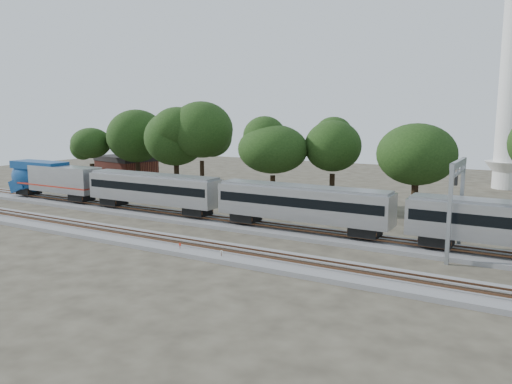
{
  "coord_description": "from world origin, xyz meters",
  "views": [
    {
      "loc": [
        31.28,
        -38.94,
        12.15
      ],
      "look_at": [
        5.7,
        5.0,
        4.16
      ],
      "focal_mm": 35.0,
      "sensor_mm": 36.0,
      "label": 1
    }
  ],
  "objects": [
    {
      "name": "tree_1",
      "position": [
        -26.99,
        22.2,
        8.54
      ],
      "size": [
        8.69,
        8.69,
        12.26
      ],
      "color": "black",
      "rests_on": "ground"
    },
    {
      "name": "switch_lever",
      "position": [
        8.21,
        -5.33,
        0.15
      ],
      "size": [
        0.56,
        0.41,
        0.3
      ],
      "primitive_type": "cube",
      "rotation": [
        0.0,
        0.0,
        0.24
      ],
      "color": "#512D19",
      "rests_on": "ground"
    },
    {
      "name": "switch_stand_red",
      "position": [
        3.98,
        -5.41,
        0.57
      ],
      "size": [
        0.28,
        0.09,
        0.89
      ],
      "rotation": [
        0.0,
        0.0,
        -0.23
      ],
      "color": "#512D19",
      "rests_on": "ground"
    },
    {
      "name": "tree_5",
      "position": [
        7.1,
        22.61,
        7.96
      ],
      "size": [
        8.11,
        8.11,
        11.43
      ],
      "color": "black",
      "rests_on": "ground"
    },
    {
      "name": "switch_stand_white",
      "position": [
        8.51,
        -5.57,
        0.58
      ],
      "size": [
        0.29,
        0.07,
        0.91
      ],
      "rotation": [
        0.0,
        0.0,
        0.14
      ],
      "color": "#512D19",
      "rests_on": "ground"
    },
    {
      "name": "tree_0",
      "position": [
        -33.62,
        18.46,
        7.36
      ],
      "size": [
        7.5,
        7.5,
        10.58
      ],
      "color": "black",
      "rests_on": "ground"
    },
    {
      "name": "signal_gantry",
      "position": [
        24.94,
        6.0,
        6.02
      ],
      "size": [
        0.57,
        6.8,
        8.27
      ],
      "color": "gray",
      "rests_on": "ground"
    },
    {
      "name": "ground",
      "position": [
        0.0,
        0.0,
        0.0
      ],
      "size": [
        160.0,
        160.0,
        0.0
      ],
      "primitive_type": "plane",
      "color": "#383328",
      "rests_on": "ground"
    },
    {
      "name": "tree_2",
      "position": [
        -17.0,
        19.99,
        8.56
      ],
      "size": [
        8.72,
        8.72,
        12.29
      ],
      "color": "black",
      "rests_on": "ground"
    },
    {
      "name": "tree_3",
      "position": [
        -12.46,
        20.33,
        9.84
      ],
      "size": [
        10.01,
        10.01,
        14.12
      ],
      "color": "black",
      "rests_on": "ground"
    },
    {
      "name": "tree_6",
      "position": [
        18.43,
        19.83,
        7.52
      ],
      "size": [
        7.67,
        7.67,
        10.81
      ],
      "color": "black",
      "rests_on": "ground"
    },
    {
      "name": "brick_building",
      "position": [
        -33.31,
        25.95,
        2.41
      ],
      "size": [
        11.15,
        8.86,
        4.78
      ],
      "rotation": [
        0.0,
        0.0,
        -0.2
      ],
      "color": "maroon",
      "rests_on": "ground"
    },
    {
      "name": "track_far",
      "position": [
        0.0,
        6.0,
        0.21
      ],
      "size": [
        160.0,
        5.0,
        0.73
      ],
      "color": "slate",
      "rests_on": "ground"
    },
    {
      "name": "track_near",
      "position": [
        0.0,
        -4.0,
        0.21
      ],
      "size": [
        160.0,
        5.0,
        0.73
      ],
      "color": "slate",
      "rests_on": "ground"
    },
    {
      "name": "tree_4",
      "position": [
        0.25,
        18.75,
        7.55
      ],
      "size": [
        7.69,
        7.69,
        10.84
      ],
      "color": "black",
      "rests_on": "ground"
    }
  ]
}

